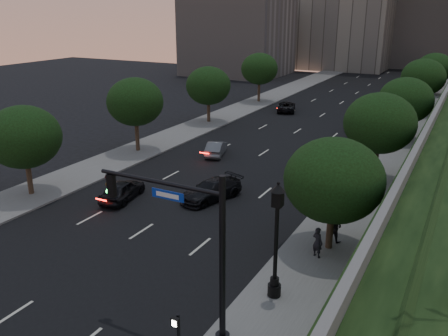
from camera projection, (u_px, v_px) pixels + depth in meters
The scene contains 26 objects.
ground at pixel (80, 271), 23.56m from camera, with size 160.00×160.00×0.00m, color black.
road_surface at pixel (291, 135), 48.65m from camera, with size 16.00×140.00×0.02m, color black.
sidewalk_right at pixel (395, 148), 44.08m from camera, with size 4.50×140.00×0.15m, color slate.
sidewalk_left at pixel (205, 124), 53.18m from camera, with size 4.50×140.00×0.15m, color slate.
parapet_wall at pixel (437, 110), 39.59m from camera, with size 0.35×90.00×0.70m, color slate.
office_block_mid at pixel (437, 5), 102.04m from camera, with size 22.00×18.00×26.00m, color #9C968F.
office_block_filler at pixel (238, 37), 91.42m from camera, with size 18.00×16.00×14.00m, color #9C968F.
tree_right_a at pixel (334, 180), 24.39m from camera, with size 5.20×5.20×6.24m.
tree_right_b at pixel (380, 123), 34.27m from camera, with size 5.20×5.20×6.74m.
tree_right_c at pixel (406, 101), 45.30m from camera, with size 5.20×5.20×6.24m.
tree_right_d at pixel (423, 77), 56.85m from camera, with size 5.20×5.20×6.74m.
tree_right_e at pixel (435, 68), 69.56m from camera, with size 5.20×5.20×6.24m.
tree_left_a at pixel (24, 137), 31.80m from camera, with size 5.00×5.00×6.34m.
tree_left_b at pixel (135, 102), 41.72m from camera, with size 5.00×5.00×6.71m.
tree_left_c at pixel (208, 86), 52.72m from camera, with size 5.00×5.00×6.34m.
tree_left_d at pixel (259, 69), 64.31m from camera, with size 5.00×5.00×6.71m.
traffic_signal_mast at pixel (197, 255), 17.73m from camera, with size 5.68×0.56×7.00m.
street_lamp at pixel (276, 246), 20.56m from camera, with size 0.64×0.64×5.62m.
sedan_near_left at pixel (122, 190), 32.17m from camera, with size 1.67×4.15×1.41m, color black.
sedan_mid_left at pixel (216, 148), 41.96m from camera, with size 1.36×3.90×1.28m, color slate.
sedan_far_left at pixel (286, 106), 59.70m from camera, with size 2.12×4.59×1.28m, color black.
sedan_near_right at pixel (211, 190), 32.19m from camera, with size 1.92×4.72×1.37m, color black.
sedan_far_right at pixel (356, 127), 48.96m from camera, with size 1.72×4.28×1.46m, color #525458.
pedestrian_a at pixel (318, 242), 24.42m from camera, with size 0.60×0.40×1.65m, color black.
pedestrian_b at pixel (335, 227), 26.09m from camera, with size 0.82×0.64×1.68m, color black.
pedestrian_c at pixel (343, 181), 32.64m from camera, with size 1.11×0.46×1.89m, color black.
Camera 1 is at (16.04, -14.88, 12.44)m, focal length 38.00 mm.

